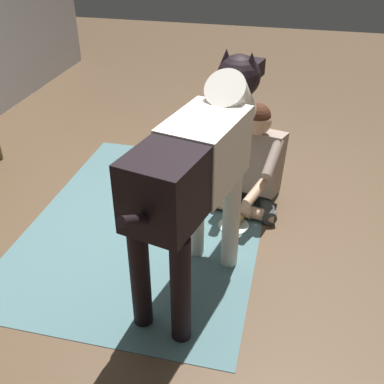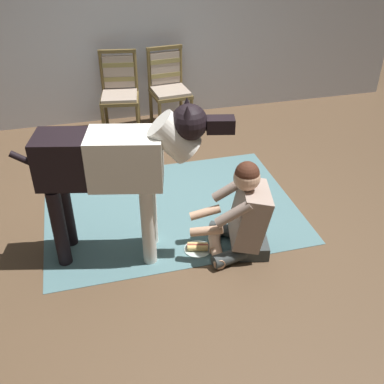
% 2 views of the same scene
% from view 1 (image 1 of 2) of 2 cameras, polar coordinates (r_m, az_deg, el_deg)
% --- Properties ---
extents(ground_plane, '(13.12, 13.12, 0.00)m').
position_cam_1_polar(ground_plane, '(3.47, -0.18, -4.92)').
color(ground_plane, brown).
extents(area_rug, '(2.37, 1.71, 0.01)m').
position_cam_1_polar(area_rug, '(3.59, -5.37, -3.56)').
color(area_rug, slate).
rests_on(area_rug, ground).
extents(person_sitting_on_floor, '(0.71, 0.57, 0.85)m').
position_cam_1_polar(person_sitting_on_floor, '(3.64, 7.56, 3.30)').
color(person_sitting_on_floor, '#353A3A').
rests_on(person_sitting_on_floor, ground).
extents(large_dog, '(1.63, 0.57, 1.34)m').
position_cam_1_polar(large_dog, '(2.60, 0.96, 3.73)').
color(large_dog, silver).
rests_on(large_dog, ground).
extents(hot_dog_on_plate, '(0.23, 0.23, 0.06)m').
position_cam_1_polar(hot_dog_on_plate, '(3.52, 5.14, -3.88)').
color(hot_dog_on_plate, silver).
rests_on(hot_dog_on_plate, ground).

